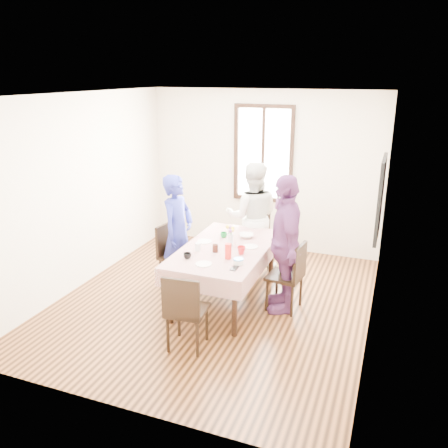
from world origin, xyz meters
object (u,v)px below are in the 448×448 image
Objects in this scene: chair_left at (177,256)px; person_far at (252,216)px; chair_right at (285,276)px; person_right at (285,244)px; dining_table at (225,274)px; chair_far at (252,240)px; chair_near at (187,310)px; person_left at (178,232)px.

person_far is at bearing 151.49° from chair_left.
person_right is at bearing 96.88° from chair_right.
person_right is (0.78, -1.12, 0.05)m from person_far.
dining_table is 0.80m from chair_right.
chair_far reaches higher than dining_table.
dining_table is 1.91× the size of chair_near.
chair_left is 1.00× the size of chair_near.
chair_right is 0.44m from person_right.
chair_left is at bearing 114.94° from chair_near.
chair_left is at bearing 168.43° from dining_table.
person_right reaches higher than chair_far.
dining_table is at bearing 84.56° from chair_near.
chair_left is 0.51× the size of person_right.
chair_near is (-0.00, -2.39, 0.00)m from chair_far.
person_left is 0.92× the size of person_right.
person_left is (-0.78, 1.36, 0.36)m from chair_near.
person_far is at bearing 42.31° from chair_right.
chair_left and chair_far have the same top height.
chair_far and chair_near have the same top height.
chair_near is 1.61m from person_left.
chair_near is at bearing 73.04° from person_far.
person_right is at bearing 52.75° from chair_near.
chair_left is at bearing 59.29° from chair_far.
chair_right is 1.00× the size of chair_far.
person_left is at bearing 168.12° from dining_table.
person_right is at bearing 131.13° from chair_far.
chair_right and chair_near have the same top height.
chair_near is 2.40m from person_far.
person_far is 0.95× the size of person_right.
dining_table is 0.82m from chair_left.
chair_near is at bearing 154.37° from chair_right.
person_left is 1.27m from person_far.
dining_table is 1.20m from chair_far.
person_right reaches higher than chair_near.
chair_left is 1.58m from chair_near.
person_far reaches higher than chair_far.
person_far is (0.00, 2.37, 0.39)m from chair_near.
chair_right is 1.39m from chair_far.
chair_near reaches higher than dining_table.
person_right is (1.57, -0.11, 0.44)m from chair_left.
dining_table is at bearing -96.06° from person_left.
chair_right is (0.80, 0.05, 0.08)m from dining_table.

